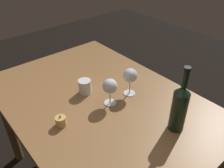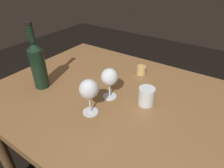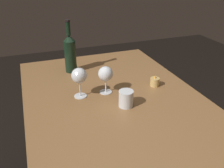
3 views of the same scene
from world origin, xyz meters
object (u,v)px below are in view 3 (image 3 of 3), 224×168
object	(u,v)px
votive_candle	(155,82)
wine_glass_left	(79,76)
wine_glass_right	(106,74)
wine_bottle	(70,53)
water_tumbler	(126,99)

from	to	relation	value
votive_candle	wine_glass_left	bearing A→B (deg)	-93.36
wine_glass_left	wine_glass_right	xyz separation A→B (m)	(0.00, 0.14, -0.01)
wine_glass_left	votive_candle	xyz separation A→B (m)	(0.02, 0.42, -0.09)
wine_glass_left	votive_candle	bearing A→B (deg)	86.64
wine_glass_left	votive_candle	distance (m)	0.43
wine_glass_left	wine_glass_right	size ratio (longest dim) A/B	1.07
wine_glass_left	wine_bottle	size ratio (longest dim) A/B	0.49
wine_glass_left	water_tumbler	bearing A→B (deg)	48.05
wine_glass_left	water_tumbler	world-z (taller)	wine_glass_left
wine_glass_right	votive_candle	world-z (taller)	wine_glass_right
wine_bottle	votive_candle	bearing A→B (deg)	48.08
wine_glass_left	wine_bottle	xyz separation A→B (m)	(-0.34, 0.02, 0.01)
wine_bottle	votive_candle	world-z (taller)	wine_bottle
votive_candle	wine_bottle	bearing A→B (deg)	-131.92
water_tumbler	votive_candle	xyz separation A→B (m)	(-0.14, 0.24, -0.02)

